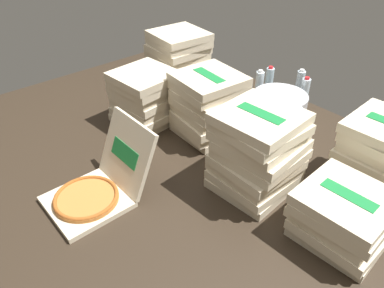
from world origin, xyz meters
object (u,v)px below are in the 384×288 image
Objects in this scene: water_bottle_1 at (239,110)px; water_bottle_5 at (300,84)px; pizza_stack_right_far at (344,216)px; water_bottle_3 at (297,123)px; open_pizza_box at (98,186)px; ice_bucket at (279,105)px; pizza_stack_right_near at (382,159)px; water_bottle_4 at (259,85)px; pizza_stack_center_near at (146,97)px; water_bottle_2 at (304,92)px; pizza_stack_right_mid at (209,106)px; pizza_stack_left_near at (179,61)px; water_bottle_0 at (248,93)px; water_bottle_6 at (269,81)px; pizza_stack_left_mid at (257,152)px.

water_bottle_1 and water_bottle_5 have the same top height.
water_bottle_3 is at bearing 140.38° from pizza_stack_right_far.
ice_bucket is at bearing 86.94° from open_pizza_box.
water_bottle_4 is (-1.03, 0.32, -0.09)m from pizza_stack_right_near.
pizza_stack_center_near reaches higher than water_bottle_1.
water_bottle_2 is (-0.80, 0.87, -0.02)m from pizza_stack_right_far.
water_bottle_2 and water_bottle_4 have the same top height.
pizza_stack_left_near reaches higher than pizza_stack_right_mid.
pizza_stack_center_near is 1.04× the size of pizza_stack_right_far.
ice_bucket is 1.68× the size of water_bottle_3.
water_bottle_0 and water_bottle_1 have the same top height.
pizza_stack_right_far reaches higher than water_bottle_2.
water_bottle_4 is 1.00× the size of water_bottle_6.
water_bottle_5 is (0.67, 0.57, -0.12)m from pizza_stack_left_near.
pizza_stack_right_mid is 0.95× the size of pizza_stack_left_near.
open_pizza_box is at bearing -90.04° from water_bottle_5.
pizza_stack_left_near is (-1.11, 0.42, -0.00)m from pizza_stack_left_mid.
pizza_stack_left_near is 0.65m from water_bottle_1.
open_pizza_box is at bearing -57.59° from pizza_stack_left_near.
pizza_stack_right_mid is 1.06× the size of pizza_stack_right_far.
water_bottle_2 is (0.13, 0.52, 0.00)m from water_bottle_1.
water_bottle_5 is at bearing 102.37° from ice_bucket.
water_bottle_5 is at bearing 114.11° from pizza_stack_left_mid.
pizza_stack_right_mid is 0.25m from water_bottle_1.
water_bottle_3 and water_bottle_4 have the same top height.
pizza_stack_center_near is at bearing -120.39° from water_bottle_2.
water_bottle_4 is at bearing 71.07° from pizza_stack_center_near.
pizza_stack_right_mid is at bearing 27.00° from pizza_stack_center_near.
water_bottle_3 is 1.00× the size of water_bottle_5.
water_bottle_6 is (-0.48, 0.33, 0.00)m from water_bottle_3.
pizza_stack_right_mid reaches higher than pizza_stack_right_far.
pizza_stack_right_mid reaches higher than pizza_stack_center_near.
water_bottle_1 is at bearing -108.92° from ice_bucket.
water_bottle_2 is at bearing 110.80° from pizza_stack_left_mid.
pizza_stack_right_near is at bearing -22.43° from water_bottle_6.
ice_bucket is 1.68× the size of water_bottle_6.
pizza_stack_right_far is 1.83× the size of water_bottle_4.
water_bottle_2 is at bearing 83.07° from ice_bucket.
pizza_stack_left_mid is 2.06× the size of water_bottle_6.
water_bottle_1 is (-0.10, -0.28, 0.03)m from ice_bucket.
pizza_stack_center_near is 1.90× the size of water_bottle_5.
pizza_stack_left_mid reaches higher than water_bottle_0.
water_bottle_0 and water_bottle_3 have the same top height.
water_bottle_0 is 0.26m from water_bottle_6.
water_bottle_5 is (-0.10, 0.08, 0.00)m from water_bottle_2.
pizza_stack_left_mid reaches higher than open_pizza_box.
pizza_stack_center_near is (-0.45, 0.61, 0.10)m from open_pizza_box.
open_pizza_box is 1.21m from water_bottle_3.
pizza_stack_right_near is 1.83× the size of water_bottle_0.
pizza_stack_left_near reaches higher than water_bottle_6.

